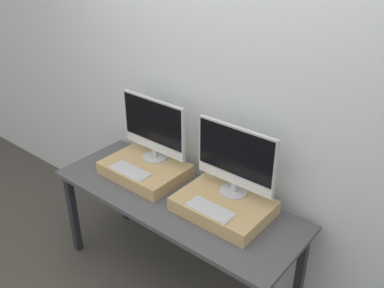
# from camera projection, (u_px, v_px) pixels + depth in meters

# --- Properties ---
(wall_back) EXTENTS (8.00, 0.04, 2.60)m
(wall_back) POSITION_uv_depth(u_px,v_px,m) (213.00, 96.00, 2.76)
(wall_back) COLOR silver
(wall_back) RESTS_ON ground_plane
(workbench) EXTENTS (1.73, 0.63, 0.72)m
(workbench) POSITION_uv_depth(u_px,v_px,m) (175.00, 206.00, 2.81)
(workbench) COLOR #47474C
(workbench) RESTS_ON ground_plane
(wooden_riser_left) EXTENTS (0.56, 0.41, 0.09)m
(wooden_riser_left) POSITION_uv_depth(u_px,v_px,m) (145.00, 169.00, 2.98)
(wooden_riser_left) COLOR tan
(wooden_riser_left) RESTS_ON workbench
(monitor_left) EXTENTS (0.54, 0.17, 0.45)m
(monitor_left) POSITION_uv_depth(u_px,v_px,m) (154.00, 127.00, 2.92)
(monitor_left) COLOR #B2B2B7
(monitor_left) RESTS_ON wooden_riser_left
(keyboard_left) EXTENTS (0.29, 0.12, 0.01)m
(keyboard_left) POSITION_uv_depth(u_px,v_px,m) (130.00, 171.00, 2.86)
(keyboard_left) COLOR silver
(keyboard_left) RESTS_ON wooden_riser_left
(wooden_riser_right) EXTENTS (0.56, 0.41, 0.09)m
(wooden_riser_right) POSITION_uv_depth(u_px,v_px,m) (224.00, 206.00, 2.61)
(wooden_riser_right) COLOR tan
(wooden_riser_right) RESTS_ON workbench
(monitor_right) EXTENTS (0.54, 0.17, 0.45)m
(monitor_right) POSITION_uv_depth(u_px,v_px,m) (236.00, 159.00, 2.54)
(monitor_right) COLOR #B2B2B7
(monitor_right) RESTS_ON wooden_riser_right
(keyboard_right) EXTENTS (0.29, 0.12, 0.01)m
(keyboard_right) POSITION_uv_depth(u_px,v_px,m) (210.00, 209.00, 2.49)
(keyboard_right) COLOR silver
(keyboard_right) RESTS_ON wooden_riser_right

